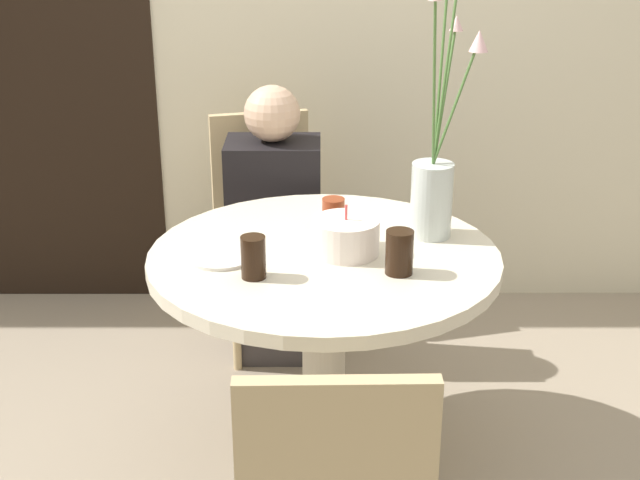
# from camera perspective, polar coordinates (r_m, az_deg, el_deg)

# --- Properties ---
(ground_plane) EXTENTS (16.00, 16.00, 0.00)m
(ground_plane) POSITION_cam_1_polar(r_m,az_deg,el_deg) (2.93, 0.00, -13.88)
(ground_plane) COLOR gray
(doorway_panel) EXTENTS (0.90, 0.01, 2.05)m
(doorway_panel) POSITION_cam_1_polar(r_m,az_deg,el_deg) (3.82, -17.65, 10.69)
(doorway_panel) COLOR black
(doorway_panel) RESTS_ON ground_plane
(dining_table) EXTENTS (1.02, 1.02, 0.72)m
(dining_table) POSITION_cam_1_polar(r_m,az_deg,el_deg) (2.63, 0.00, -3.73)
(dining_table) COLOR beige
(dining_table) RESTS_ON ground_plane
(chair_right_flank) EXTENTS (0.49, 0.49, 0.89)m
(chair_right_flank) POSITION_cam_1_polar(r_m,az_deg,el_deg) (3.45, -3.73, 1.37)
(chair_right_flank) COLOR beige
(chair_right_flank) RESTS_ON ground_plane
(birthday_cake) EXTENTS (0.19, 0.19, 0.15)m
(birthday_cake) POSITION_cam_1_polar(r_m,az_deg,el_deg) (2.55, 1.40, 0.21)
(birthday_cake) COLOR white
(birthday_cake) RESTS_ON dining_table
(flower_vase) EXTENTS (0.20, 0.30, 0.79)m
(flower_vase) POSITION_cam_1_polar(r_m,az_deg,el_deg) (2.65, 7.14, 4.37)
(flower_vase) COLOR silver
(flower_vase) RESTS_ON dining_table
(side_plate) EXTENTS (0.20, 0.20, 0.01)m
(side_plate) POSITION_cam_1_polar(r_m,az_deg,el_deg) (2.55, -6.63, -1.04)
(side_plate) COLOR silver
(side_plate) RESTS_ON dining_table
(drink_glass_0) EXTENTS (0.07, 0.07, 0.12)m
(drink_glass_0) POSITION_cam_1_polar(r_m,az_deg,el_deg) (2.40, -4.55, -1.11)
(drink_glass_0) COLOR black
(drink_glass_0) RESTS_ON dining_table
(drink_glass_1) EXTENTS (0.07, 0.07, 0.11)m
(drink_glass_1) POSITION_cam_1_polar(r_m,az_deg,el_deg) (2.69, 0.59, 1.56)
(drink_glass_1) COLOR maroon
(drink_glass_1) RESTS_ON dining_table
(drink_glass_2) EXTENTS (0.08, 0.08, 0.12)m
(drink_glass_2) POSITION_cam_1_polar(r_m,az_deg,el_deg) (2.42, 4.84, -0.78)
(drink_glass_2) COLOR black
(drink_glass_2) RESTS_ON dining_table
(person_boy) EXTENTS (0.34, 0.24, 1.05)m
(person_boy) POSITION_cam_1_polar(r_m,az_deg,el_deg) (3.30, -3.19, 0.33)
(person_boy) COLOR #383333
(person_boy) RESTS_ON ground_plane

